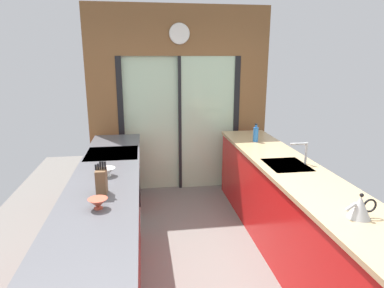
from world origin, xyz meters
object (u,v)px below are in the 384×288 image
mixing_bowl_mid (98,203)px  knife_block (102,181)px  kettle (360,207)px  soap_bottle_far (256,134)px  oven_range (115,191)px  mixing_bowl_far (107,172)px

mixing_bowl_mid → knife_block: size_ratio=0.52×
kettle → soap_bottle_far: bearing=90.0°
oven_range → mixing_bowl_far: mixing_bowl_far is taller
soap_bottle_far → mixing_bowl_far: bearing=-149.4°
oven_range → mixing_bowl_far: 0.93m
oven_range → mixing_bowl_mid: 1.56m
oven_range → kettle: 2.66m
mixing_bowl_far → knife_block: bearing=-90.0°
knife_block → kettle: knife_block is taller
oven_range → soap_bottle_far: bearing=8.8°
mixing_bowl_mid → mixing_bowl_far: same height
oven_range → mixing_bowl_far: (0.02, -0.77, 0.51)m
soap_bottle_far → kettle: bearing=-90.0°
mixing_bowl_mid → kettle: size_ratio=0.62×
mixing_bowl_mid → soap_bottle_far: (1.78, 1.75, 0.06)m
mixing_bowl_mid → soap_bottle_far: size_ratio=0.60×
mixing_bowl_far → knife_block: (0.00, -0.43, 0.07)m
soap_bottle_far → knife_block: bearing=-140.2°
knife_block → soap_bottle_far: 2.32m
mixing_bowl_mid → soap_bottle_far: soap_bottle_far is taller
kettle → mixing_bowl_far: bearing=148.1°
mixing_bowl_mid → kettle: 1.83m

